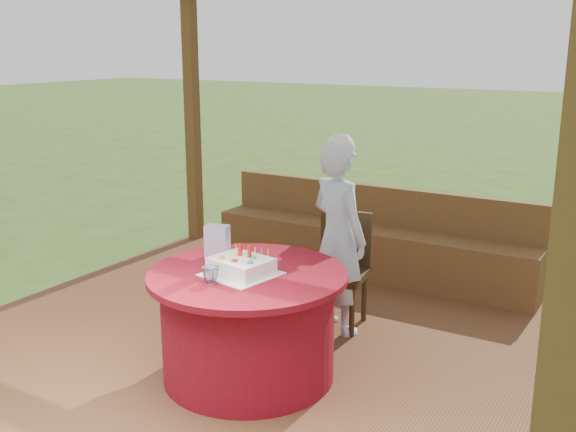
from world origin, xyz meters
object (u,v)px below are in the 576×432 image
object	(u,v)px
table	(248,324)
drinking_glass	(211,275)
chair	(341,264)
elderly_woman	(338,234)
bench	(370,247)
gift_bag	(217,241)
birthday_cake	(241,266)

from	to	relation	value
table	drinking_glass	world-z (taller)	drinking_glass
chair	elderly_woman	world-z (taller)	elderly_woman
chair	elderly_woman	bearing A→B (deg)	-75.36
bench	table	size ratio (longest dim) A/B	2.43
chair	gift_bag	xyz separation A→B (m)	(-0.46, -0.92, 0.34)
gift_bag	birthday_cake	bearing A→B (deg)	-46.68
table	drinking_glass	bearing A→B (deg)	-105.58
elderly_woman	drinking_glass	distance (m)	1.23
bench	birthday_cake	bearing A→B (deg)	-86.93
chair	birthday_cake	xyz separation A→B (m)	(-0.12, -1.13, 0.29)
bench	elderly_woman	distance (m)	1.34
bench	table	world-z (taller)	bench
chair	gift_bag	size ratio (longest dim) A/B	3.97
table	chair	distance (m)	1.09
table	gift_bag	distance (m)	0.58
chair	birthday_cake	size ratio (longest dim) A/B	1.85
drinking_glass	birthday_cake	bearing A→B (deg)	72.49
elderly_woman	table	bearing A→B (deg)	-99.17
chair	drinking_glass	world-z (taller)	chair
table	drinking_glass	size ratio (longest dim) A/B	11.71
bench	gift_bag	size ratio (longest dim) A/B	14.08
table	chair	bearing A→B (deg)	83.80
table	chair	xyz separation A→B (m)	(0.12, 1.08, 0.10)
gift_bag	drinking_glass	distance (m)	0.51
birthday_cake	table	bearing A→B (deg)	82.32
gift_bag	table	bearing A→B (deg)	-38.93
table	drinking_glass	distance (m)	0.48
table	gift_bag	bearing A→B (deg)	155.40
gift_bag	chair	bearing A→B (deg)	49.23
elderly_woman	gift_bag	world-z (taller)	elderly_woman
elderly_woman	birthday_cake	xyz separation A→B (m)	(-0.16, -1.00, 0.02)
bench	elderly_woman	xyz separation A→B (m)	(0.28, -1.23, 0.46)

